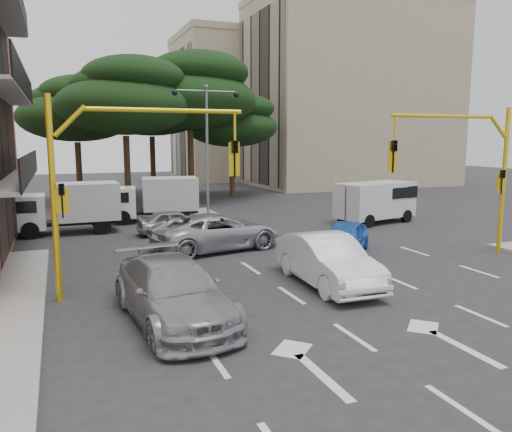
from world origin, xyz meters
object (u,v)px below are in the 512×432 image
(signal_mast_left, at_px, (117,168))
(car_blue_compact, at_px, (345,237))
(car_silver_wagon, at_px, (173,291))
(signal_mast_right, at_px, (471,161))
(car_white_hatch, at_px, (327,260))
(van_white, at_px, (375,202))
(box_truck_a, at_px, (68,208))
(box_truck_b, at_px, (154,200))
(car_silver_cross_a, at_px, (217,231))
(street_lamp_center, at_px, (207,127))
(car_silver_cross_b, at_px, (175,222))

(signal_mast_left, distance_m, car_blue_compact, 10.19)
(car_silver_wagon, bearing_deg, signal_mast_right, 7.22)
(signal_mast_left, xyz_separation_m, car_white_hatch, (6.39, -1.40, -3.07))
(van_white, bearing_deg, car_blue_compact, -56.52)
(car_blue_compact, xyz_separation_m, car_silver_wagon, (-8.39, -5.16, 0.13))
(box_truck_a, height_order, box_truck_b, box_truck_a)
(car_silver_cross_a, bearing_deg, street_lamp_center, -24.75)
(car_silver_cross_a, relative_size, box_truck_b, 1.10)
(car_blue_compact, xyz_separation_m, car_silver_cross_a, (-4.78, 2.63, 0.12))
(car_silver_wagon, height_order, car_silver_cross_b, car_silver_wagon)
(street_lamp_center, distance_m, box_truck_b, 5.38)
(street_lamp_center, height_order, car_silver_cross_a, street_lamp_center)
(van_white, bearing_deg, car_silver_wagon, -64.72)
(car_blue_compact, height_order, box_truck_b, box_truck_b)
(street_lamp_center, bearing_deg, van_white, -33.83)
(signal_mast_left, height_order, box_truck_b, signal_mast_left)
(signal_mast_right, xyz_separation_m, signal_mast_left, (-13.61, 0.00, 0.00))
(signal_mast_left, relative_size, box_truck_b, 1.16)
(signal_mast_right, height_order, box_truck_a, signal_mast_right)
(car_white_hatch, height_order, box_truck_a, box_truck_a)
(box_truck_a, bearing_deg, box_truck_b, -66.44)
(box_truck_a, bearing_deg, street_lamp_center, -72.72)
(box_truck_b, bearing_deg, car_blue_compact, -144.24)
(car_silver_cross_b, bearing_deg, car_silver_cross_a, -167.76)
(signal_mast_right, bearing_deg, car_blue_compact, 150.70)
(van_white, bearing_deg, box_truck_b, -126.67)
(car_white_hatch, bearing_deg, box_truck_a, 123.13)
(signal_mast_right, height_order, street_lamp_center, street_lamp_center)
(signal_mast_right, bearing_deg, car_silver_wagon, -167.57)
(box_truck_a, bearing_deg, signal_mast_left, -174.19)
(car_white_hatch, bearing_deg, street_lamp_center, 90.58)
(signal_mast_right, bearing_deg, box_truck_a, 142.62)
(signal_mast_right, height_order, car_silver_wagon, signal_mast_right)
(signal_mast_right, height_order, signal_mast_left, same)
(signal_mast_left, distance_m, box_truck_b, 14.18)
(car_blue_compact, bearing_deg, car_silver_cross_b, 173.42)
(signal_mast_right, relative_size, car_silver_cross_b, 1.64)
(signal_mast_left, xyz_separation_m, car_blue_compact, (9.38, 2.38, -3.21))
(car_white_hatch, distance_m, car_silver_cross_a, 6.65)
(car_silver_cross_a, xyz_separation_m, box_truck_a, (-5.89, 6.38, 0.48))
(van_white, bearing_deg, signal_mast_right, -23.23)
(signal_mast_left, height_order, street_lamp_center, street_lamp_center)
(car_silver_wagon, height_order, car_silver_cross_a, car_silver_wagon)
(car_silver_wagon, distance_m, box_truck_b, 16.48)
(car_silver_cross_a, height_order, box_truck_a, box_truck_a)
(street_lamp_center, height_order, car_blue_compact, street_lamp_center)
(car_blue_compact, xyz_separation_m, box_truck_a, (-10.67, 9.01, 0.60))
(box_truck_a, bearing_deg, signal_mast_right, -128.05)
(car_silver_cross_b, relative_size, van_white, 0.78)
(car_silver_cross_a, relative_size, box_truck_a, 1.10)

